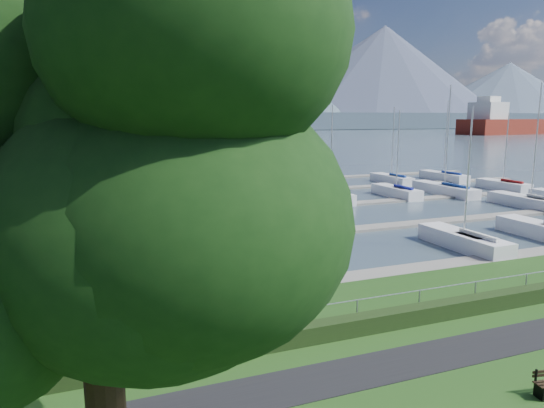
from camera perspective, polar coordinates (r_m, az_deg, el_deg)
name	(u,v)px	position (r m, az deg, el deg)	size (l,w,h in m)	color
path	(426,358)	(18.62, 17.62, -16.87)	(160.00, 2.00, 0.04)	black
water	(105,134)	(276.12, -19.03, 7.77)	(800.00, 540.00, 0.20)	#3F505C
hedge	(384,320)	(20.35, 13.00, -13.18)	(80.00, 0.70, 0.70)	black
fence	(379,297)	(20.35, 12.46, -10.59)	(0.04, 0.04, 80.00)	#93959B
foothill	(100,121)	(345.95, -19.57, 9.17)	(900.00, 80.00, 12.00)	#465767
mountains	(104,69)	(422.53, -19.20, 14.79)	(1190.00, 360.00, 115.00)	#425361
docks	(216,214)	(43.96, -6.58, -1.14)	(90.00, 41.60, 0.25)	slate
tree	(95,170)	(8.22, -20.12, 3.82)	(8.42, 8.56, 11.60)	black
crane	(222,149)	(46.92, -5.93, 6.42)	(6.22, 13.22, 22.35)	slate
cargo_ship_mid	(168,128)	(239.83, -12.09, 8.76)	(101.47, 34.73, 21.50)	maroon
cargo_ship_east	(518,126)	(294.82, 26.96, 8.15)	(85.01, 28.26, 21.50)	maroon
sailboat_fleet	(175,151)	(45.67, -11.33, 6.15)	(75.19, 49.92, 13.79)	navy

